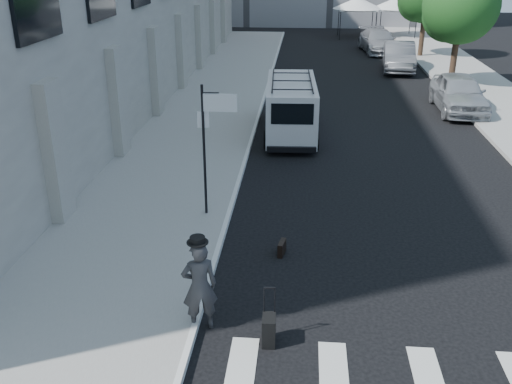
% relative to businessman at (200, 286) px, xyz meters
% --- Properties ---
extents(ground, '(120.00, 120.00, 0.00)m').
position_rel_businessman_xyz_m(ground, '(1.90, 1.63, -0.92)').
color(ground, black).
rests_on(ground, ground).
extents(sidewalk_left, '(4.50, 48.00, 0.15)m').
position_rel_businessman_xyz_m(sidewalk_left, '(-2.35, 17.63, -0.85)').
color(sidewalk_left, gray).
rests_on(sidewalk_left, ground).
extents(sidewalk_right, '(4.00, 56.00, 0.15)m').
position_rel_businessman_xyz_m(sidewalk_right, '(10.90, 21.63, -0.85)').
color(sidewalk_right, gray).
rests_on(sidewalk_right, ground).
extents(sign_pole, '(1.03, 0.07, 3.50)m').
position_rel_businessman_xyz_m(sign_pole, '(-0.46, 4.83, 1.73)').
color(sign_pole, black).
rests_on(sign_pole, sidewalk_left).
extents(tree_near, '(3.80, 3.83, 6.03)m').
position_rel_businessman_xyz_m(tree_near, '(9.40, 21.78, 3.05)').
color(tree_near, black).
rests_on(tree_near, ground).
extents(tent_left, '(4.00, 4.00, 3.20)m').
position_rel_businessman_xyz_m(tent_left, '(5.90, 39.63, 1.79)').
color(tent_left, black).
rests_on(tent_left, ground).
extents(tent_right, '(4.00, 4.00, 3.20)m').
position_rel_businessman_xyz_m(tent_right, '(9.10, 40.13, 1.79)').
color(tent_right, black).
rests_on(tent_right, ground).
extents(businessman, '(0.78, 0.63, 1.84)m').
position_rel_businessman_xyz_m(businessman, '(0.00, 0.00, 0.00)').
color(businessman, '#323234').
rests_on(businessman, ground).
extents(briefcase, '(0.20, 0.45, 0.34)m').
position_rel_businessman_xyz_m(briefcase, '(1.42, 2.99, -0.75)').
color(briefcase, black).
rests_on(briefcase, ground).
extents(suitcase, '(0.26, 0.40, 1.10)m').
position_rel_businessman_xyz_m(suitcase, '(1.33, -0.37, -0.63)').
color(suitcase, black).
rests_on(suitcase, ground).
extents(cargo_van, '(2.15, 5.63, 2.11)m').
position_rel_businessman_xyz_m(cargo_van, '(1.34, 12.61, 0.18)').
color(cargo_van, silver).
rests_on(cargo_van, ground).
extents(parked_car_a, '(2.01, 4.89, 1.66)m').
position_rel_businessman_xyz_m(parked_car_a, '(8.70, 16.75, -0.09)').
color(parked_car_a, '#9C9FA4').
rests_on(parked_car_a, ground).
extents(parked_car_b, '(2.20, 5.13, 1.64)m').
position_rel_businessman_xyz_m(parked_car_b, '(7.39, 26.01, -0.10)').
color(parked_car_b, '#515358').
rests_on(parked_car_b, ground).
extents(parked_car_c, '(2.77, 5.58, 1.56)m').
position_rel_businessman_xyz_m(parked_car_c, '(6.90, 32.52, -0.14)').
color(parked_car_c, '#95969C').
rests_on(parked_car_c, ground).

